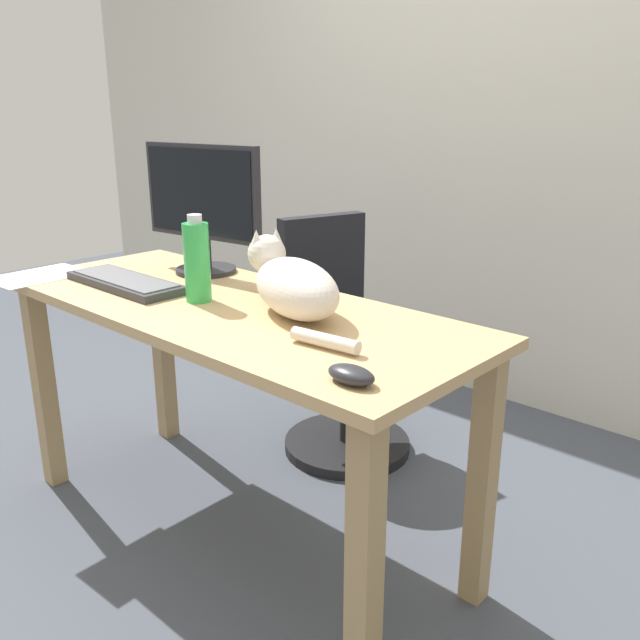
# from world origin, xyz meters

# --- Properties ---
(ground_plane) EXTENTS (8.00, 8.00, 0.00)m
(ground_plane) POSITION_xyz_m (0.00, 0.00, 0.00)
(ground_plane) COLOR #474C56
(back_wall) EXTENTS (6.00, 0.04, 2.60)m
(back_wall) POSITION_xyz_m (0.00, 1.50, 1.30)
(back_wall) COLOR beige
(back_wall) RESTS_ON ground_plane
(desk) EXTENTS (1.52, 0.60, 0.75)m
(desk) POSITION_xyz_m (0.00, 0.00, 0.63)
(desk) COLOR tan
(desk) RESTS_ON ground_plane
(office_chair) EXTENTS (0.50, 0.48, 0.89)m
(office_chair) POSITION_xyz_m (-0.14, 0.65, 0.37)
(office_chair) COLOR black
(office_chair) RESTS_ON ground_plane
(monitor) EXTENTS (0.48, 0.20, 0.41)m
(monitor) POSITION_xyz_m (-0.34, 0.19, 0.97)
(monitor) COLOR #232328
(monitor) RESTS_ON desk
(keyboard) EXTENTS (0.44, 0.15, 0.03)m
(keyboard) POSITION_xyz_m (-0.37, -0.09, 0.76)
(keyboard) COLOR #333338
(keyboard) RESTS_ON desk
(cat) EXTENTS (0.57, 0.31, 0.20)m
(cat) POSITION_xyz_m (0.20, 0.06, 0.83)
(cat) COLOR silver
(cat) RESTS_ON desk
(computer_mouse) EXTENTS (0.11, 0.06, 0.04)m
(computer_mouse) POSITION_xyz_m (0.62, -0.20, 0.76)
(computer_mouse) COLOR #232328
(computer_mouse) RESTS_ON desk
(paper_sheet) EXTENTS (0.22, 0.30, 0.00)m
(paper_sheet) POSITION_xyz_m (-0.70, -0.21, 0.75)
(paper_sheet) COLOR white
(paper_sheet) RESTS_ON desk
(water_bottle) EXTENTS (0.07, 0.07, 0.25)m
(water_bottle) POSITION_xyz_m (-0.08, -0.04, 0.86)
(water_bottle) COLOR green
(water_bottle) RESTS_ON desk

